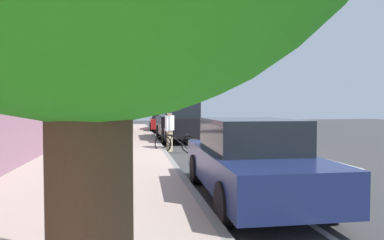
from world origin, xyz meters
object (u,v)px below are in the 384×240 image
at_px(parked_sedan_dark_blue_mid, 250,159).
at_px(cyclist_with_backpack, 169,125).
at_px(bicycle_at_curb, 176,144).
at_px(parked_suv_black_second, 178,121).
at_px(street_tree_near_cyclist, 130,73).
at_px(parked_sedan_red_nearest, 163,121).

distance_m(parked_sedan_dark_blue_mid, cyclist_with_backpack, 6.95).
distance_m(bicycle_at_curb, cyclist_with_backpack, 0.85).
bearing_deg(parked_suv_black_second, street_tree_near_cyclist, -52.95).
relative_size(parked_sedan_dark_blue_mid, cyclist_with_backpack, 2.61).
bearing_deg(parked_sedan_red_nearest, street_tree_near_cyclist, 59.35).
relative_size(parked_sedan_red_nearest, street_tree_near_cyclist, 0.83).
distance_m(parked_suv_black_second, parked_sedan_dark_blue_mid, 10.81).
xyz_separation_m(bicycle_at_curb, street_tree_near_cyclist, (1.78, -7.63, 3.38)).
relative_size(parked_suv_black_second, street_tree_near_cyclist, 0.88).
bearing_deg(street_tree_near_cyclist, parked_sedan_red_nearest, -120.65).
xyz_separation_m(cyclist_with_backpack, street_tree_near_cyclist, (1.56, -7.17, 2.70)).
bearing_deg(street_tree_near_cyclist, parked_suv_black_second, 127.05).
bearing_deg(cyclist_with_backpack, bicycle_at_curb, 115.50).
height_order(parked_sedan_red_nearest, street_tree_near_cyclist, street_tree_near_cyclist).
relative_size(parked_sedan_dark_blue_mid, street_tree_near_cyclist, 0.83).
bearing_deg(parked_sedan_red_nearest, bicycle_at_curb, 87.52).
bearing_deg(cyclist_with_backpack, parked_sedan_dark_blue_mid, 96.64).
height_order(bicycle_at_curb, street_tree_near_cyclist, street_tree_near_cyclist).
bearing_deg(parked_sedan_red_nearest, parked_suv_black_second, 91.49).
height_order(parked_sedan_red_nearest, parked_sedan_dark_blue_mid, same).
relative_size(parked_sedan_red_nearest, bicycle_at_curb, 2.77).
height_order(parked_sedan_red_nearest, parked_suv_black_second, parked_suv_black_second).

